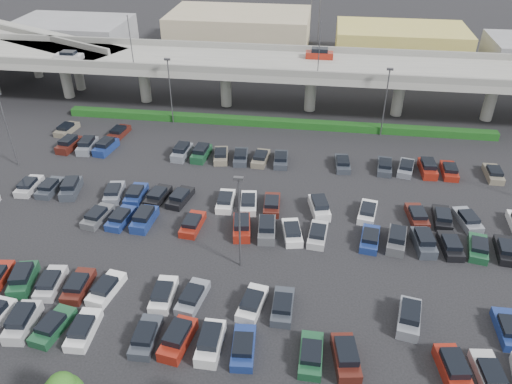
{
  "coord_description": "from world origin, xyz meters",
  "views": [
    {
      "loc": [
        6.78,
        -45.53,
        33.11
      ],
      "look_at": [
        0.11,
        2.61,
        2.0
      ],
      "focal_mm": 35.0,
      "sensor_mm": 36.0,
      "label": 1
    }
  ],
  "objects": [
    {
      "name": "light_poles",
      "position": [
        -4.13,
        2.0,
        6.24
      ],
      "size": [
        66.9,
        48.38,
        10.3
      ],
      "color": "#45464A",
      "rests_on": "ground"
    },
    {
      "name": "ground",
      "position": [
        0.0,
        0.0,
        0.0
      ],
      "size": [
        280.0,
        280.0,
        0.0
      ],
      "primitive_type": "plane",
      "color": "black"
    },
    {
      "name": "overpass",
      "position": [
        -0.21,
        32.01,
        6.97
      ],
      "size": [
        150.0,
        13.0,
        15.8
      ],
      "color": "gray",
      "rests_on": "ground"
    },
    {
      "name": "distant_buildings",
      "position": [
        12.38,
        61.81,
        3.74
      ],
      "size": [
        138.0,
        24.0,
        9.0
      ],
      "color": "slate",
      "rests_on": "ground"
    },
    {
      "name": "parked_cars",
      "position": [
        -1.39,
        -3.88,
        0.61
      ],
      "size": [
        62.82,
        41.62,
        1.67
      ],
      "color": "#AEADB2",
      "rests_on": "ground"
    },
    {
      "name": "hedge",
      "position": [
        0.0,
        25.0,
        0.55
      ],
      "size": [
        66.0,
        1.6,
        1.1
      ],
      "primitive_type": "cube",
      "color": "#123B11",
      "rests_on": "ground"
    },
    {
      "name": "on_ramp",
      "position": [
        -52.1,
        43.05,
        6.86
      ],
      "size": [
        50.93,
        30.13,
        8.8
      ],
      "color": "gray",
      "rests_on": "ground"
    }
  ]
}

